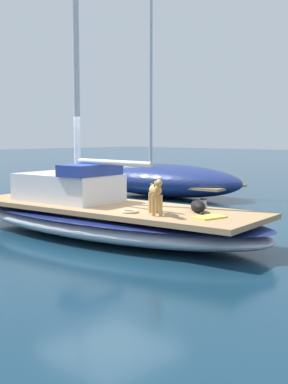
% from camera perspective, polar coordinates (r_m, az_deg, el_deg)
% --- Properties ---
extents(ground_plane, '(120.00, 120.00, 0.00)m').
position_cam_1_polar(ground_plane, '(10.64, -3.88, -4.99)').
color(ground_plane, '#143347').
extents(sailboat_main, '(3.44, 7.50, 0.66)m').
position_cam_1_polar(sailboat_main, '(10.58, -3.90, -3.21)').
color(sailboat_main, '#B2B7C1').
rests_on(sailboat_main, ground).
extents(mast_main, '(0.14, 2.27, 6.94)m').
position_cam_1_polar(mast_main, '(11.05, -7.17, 15.06)').
color(mast_main, silver).
rests_on(mast_main, sailboat_main).
extents(cabin_house, '(1.68, 2.39, 0.84)m').
position_cam_1_polar(cabin_house, '(11.24, -8.30, 0.75)').
color(cabin_house, silver).
rests_on(cabin_house, sailboat_main).
extents(dog_tan, '(0.64, 0.79, 0.70)m').
position_cam_1_polar(dog_tan, '(9.17, 1.34, 0.03)').
color(dog_tan, tan).
rests_on(dog_tan, sailboat_main).
extents(dog_black, '(0.70, 0.76, 0.22)m').
position_cam_1_polar(dog_black, '(9.62, 6.08, -1.60)').
color(dog_black, black).
rests_on(dog_black, sailboat_main).
extents(deck_winch, '(0.16, 0.16, 0.21)m').
position_cam_1_polar(deck_winch, '(10.06, 6.69, -1.31)').
color(deck_winch, '#B7B7BC').
rests_on(deck_winch, sailboat_main).
extents(coiled_rope, '(0.32, 0.32, 0.04)m').
position_cam_1_polar(coiled_rope, '(9.47, -1.55, -2.21)').
color(coiled_rope, beige).
rests_on(coiled_rope, sailboat_main).
extents(deck_towel, '(0.61, 0.45, 0.03)m').
position_cam_1_polar(deck_towel, '(8.94, 7.37, -2.82)').
color(deck_towel, '#D8D14C').
rests_on(deck_towel, sailboat_main).
extents(moored_boat_starboard_side, '(3.19, 6.12, 7.69)m').
position_cam_1_polar(moored_boat_starboard_side, '(17.46, 2.32, 1.44)').
color(moored_boat_starboard_side, navy).
rests_on(moored_boat_starboard_side, ground).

